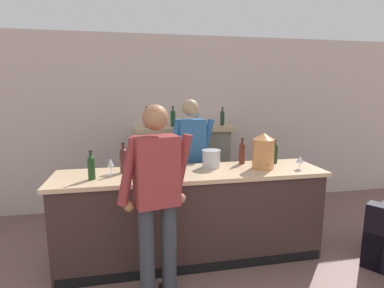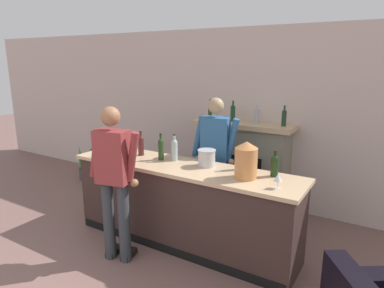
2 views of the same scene
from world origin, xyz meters
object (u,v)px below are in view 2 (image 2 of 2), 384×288
(wine_bottle_rose_blush, at_px, (141,145))
(wine_bottle_riesling_slim, at_px, (161,148))
(person_customer, at_px, (114,178))
(wine_glass_front_right, at_px, (278,178))
(wine_bottle_cabernet_heavy, at_px, (242,158))
(wine_bottle_merlot_tall, at_px, (113,146))
(ice_bucket_steel, at_px, (207,158))
(potted_plant_corner, at_px, (88,166))
(copper_dispenser, at_px, (246,160))
(wine_bottle_burgundy_dark, at_px, (174,149))
(person_bartender, at_px, (215,157))
(wine_glass_back_row, at_px, (131,146))
(fireplace_stone, at_px, (243,164))
(wine_bottle_chardonnay_pale, at_px, (275,165))

(wine_bottle_rose_blush, distance_m, wine_bottle_riesling_slim, 0.36)
(person_customer, height_order, wine_glass_front_right, person_customer)
(wine_bottle_cabernet_heavy, bearing_deg, wine_bottle_merlot_tall, -168.83)
(ice_bucket_steel, xyz_separation_m, wine_bottle_merlot_tall, (-1.29, -0.24, 0.03))
(wine_bottle_merlot_tall, xyz_separation_m, wine_bottle_riesling_slim, (0.67, 0.17, 0.02))
(potted_plant_corner, xyz_separation_m, wine_bottle_rose_blush, (2.19, -0.97, 0.92))
(potted_plant_corner, height_order, copper_dispenser, copper_dispenser)
(wine_bottle_rose_blush, distance_m, wine_bottle_burgundy_dark, 0.52)
(person_customer, bearing_deg, person_bartender, 67.77)
(ice_bucket_steel, distance_m, wine_bottle_cabernet_heavy, 0.43)
(person_customer, relative_size, wine_bottle_rose_blush, 5.49)
(potted_plant_corner, bearing_deg, person_bartender, -8.30)
(potted_plant_corner, relative_size, wine_bottle_cabernet_heavy, 2.18)
(potted_plant_corner, height_order, wine_glass_back_row, wine_glass_back_row)
(ice_bucket_steel, height_order, wine_bottle_cabernet_heavy, wine_bottle_cabernet_heavy)
(fireplace_stone, distance_m, wine_bottle_rose_blush, 1.69)
(wine_glass_front_right, bearing_deg, person_bartender, 144.95)
(ice_bucket_steel, height_order, wine_bottle_burgundy_dark, wine_bottle_burgundy_dark)
(copper_dispenser, distance_m, wine_bottle_merlot_tall, 1.86)
(ice_bucket_steel, height_order, wine_glass_back_row, ice_bucket_steel)
(wine_bottle_rose_blush, relative_size, wine_glass_back_row, 1.89)
(ice_bucket_steel, relative_size, wine_bottle_chardonnay_pale, 0.75)
(copper_dispenser, bearing_deg, ice_bucket_steel, 164.29)
(wine_bottle_chardonnay_pale, distance_m, wine_bottle_rose_blush, 1.80)
(wine_bottle_chardonnay_pale, bearing_deg, wine_glass_front_right, -66.63)
(ice_bucket_steel, bearing_deg, fireplace_stone, 93.61)
(fireplace_stone, xyz_separation_m, person_customer, (-0.61, -2.15, 0.31))
(potted_plant_corner, xyz_separation_m, person_bartender, (3.02, -0.44, 0.75))
(wine_bottle_rose_blush, distance_m, wine_glass_back_row, 0.14)
(fireplace_stone, distance_m, wine_bottle_cabernet_heavy, 1.39)
(potted_plant_corner, height_order, wine_glass_front_right, wine_glass_front_right)
(person_customer, distance_m, ice_bucket_steel, 1.10)
(potted_plant_corner, height_order, ice_bucket_steel, ice_bucket_steel)
(ice_bucket_steel, xyz_separation_m, wine_bottle_rose_blush, (-0.99, -0.03, 0.04))
(fireplace_stone, bearing_deg, wine_bottle_merlot_tall, -128.08)
(copper_dispenser, distance_m, ice_bucket_steel, 0.60)
(person_bartender, bearing_deg, copper_dispenser, -42.62)
(wine_bottle_chardonnay_pale, bearing_deg, copper_dispenser, -138.35)
(wine_bottle_burgundy_dark, distance_m, wine_glass_front_right, 1.45)
(potted_plant_corner, relative_size, wine_glass_back_row, 3.97)
(wine_bottle_cabernet_heavy, xyz_separation_m, wine_bottle_merlot_tall, (-1.71, -0.34, -0.01))
(wine_bottle_merlot_tall, height_order, wine_bottle_burgundy_dark, wine_bottle_burgundy_dark)
(wine_bottle_cabernet_heavy, relative_size, wine_glass_back_row, 1.82)
(potted_plant_corner, height_order, person_bartender, person_bartender)
(person_bartender, xyz_separation_m, wine_bottle_riesling_slim, (-0.48, -0.56, 0.18))
(wine_bottle_merlot_tall, bearing_deg, fireplace_stone, 51.92)
(wine_bottle_merlot_tall, height_order, wine_bottle_rose_blush, wine_bottle_rose_blush)
(person_customer, relative_size, wine_glass_back_row, 10.38)
(person_bartender, distance_m, wine_bottle_cabernet_heavy, 0.71)
(person_bartender, bearing_deg, ice_bucket_steel, -73.47)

